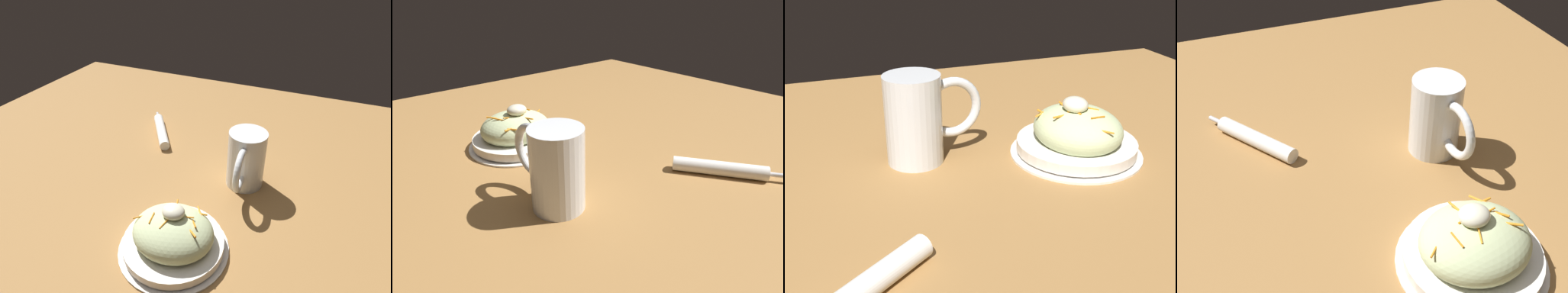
% 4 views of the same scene
% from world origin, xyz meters
% --- Properties ---
extents(ground_plane, '(1.43, 1.43, 0.00)m').
position_xyz_m(ground_plane, '(0.00, 0.00, 0.00)').
color(ground_plane, '#9E703D').
extents(salad_plate, '(0.22, 0.22, 0.10)m').
position_xyz_m(salad_plate, '(-0.15, 0.16, 0.03)').
color(salad_plate, white).
rests_on(salad_plate, ground_plane).
extents(beer_mug, '(0.09, 0.16, 0.14)m').
position_xyz_m(beer_mug, '(-0.22, -0.09, 0.07)').
color(beer_mug, white).
rests_on(beer_mug, ground_plane).
extents(napkin_roll, '(0.14, 0.19, 0.03)m').
position_xyz_m(napkin_roll, '(0.08, -0.22, 0.01)').
color(napkin_roll, white).
rests_on(napkin_roll, ground_plane).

